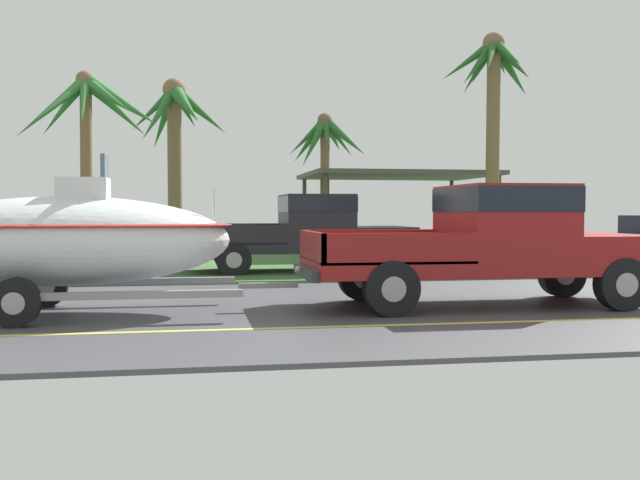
{
  "coord_description": "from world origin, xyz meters",
  "views": [
    {
      "loc": [
        -4.91,
        -11.11,
        1.5
      ],
      "look_at": [
        -2.88,
        0.58,
        1.03
      ],
      "focal_mm": 41.32,
      "sensor_mm": 36.0,
      "label": 1
    }
  ],
  "objects_px": {
    "carport_awning": "(395,177)",
    "palm_tree_near_right": "(176,130)",
    "palm_tree_mid": "(91,117)",
    "palm_tree_far_left": "(494,90)",
    "parked_pickup_background": "(314,230)",
    "palm_tree_near_left": "(325,147)",
    "boat_on_trailer": "(66,240)",
    "pickup_truck_towing": "(501,239)"
  },
  "relations": [
    {
      "from": "parked_pickup_background",
      "to": "palm_tree_near_right",
      "type": "relative_size",
      "value": 1.07
    },
    {
      "from": "pickup_truck_towing",
      "to": "boat_on_trailer",
      "type": "height_order",
      "value": "boat_on_trailer"
    },
    {
      "from": "boat_on_trailer",
      "to": "parked_pickup_background",
      "type": "relative_size",
      "value": 1.07
    },
    {
      "from": "carport_awning",
      "to": "palm_tree_near_left",
      "type": "relative_size",
      "value": 1.22
    },
    {
      "from": "boat_on_trailer",
      "to": "parked_pickup_background",
      "type": "height_order",
      "value": "boat_on_trailer"
    },
    {
      "from": "palm_tree_mid",
      "to": "carport_awning",
      "type": "bearing_deg",
      "value": 27.97
    },
    {
      "from": "carport_awning",
      "to": "palm_tree_near_right",
      "type": "distance_m",
      "value": 7.76
    },
    {
      "from": "palm_tree_far_left",
      "to": "pickup_truck_towing",
      "type": "bearing_deg",
      "value": -112.33
    },
    {
      "from": "parked_pickup_background",
      "to": "palm_tree_near_left",
      "type": "height_order",
      "value": "palm_tree_near_left"
    },
    {
      "from": "boat_on_trailer",
      "to": "palm_tree_far_left",
      "type": "relative_size",
      "value": 0.87
    },
    {
      "from": "palm_tree_near_right",
      "to": "palm_tree_mid",
      "type": "xyz_separation_m",
      "value": [
        -2.03,
        -2.01,
        0.06
      ]
    },
    {
      "from": "parked_pickup_background",
      "to": "palm_tree_far_left",
      "type": "bearing_deg",
      "value": 29.26
    },
    {
      "from": "palm_tree_near_left",
      "to": "palm_tree_mid",
      "type": "relative_size",
      "value": 0.99
    },
    {
      "from": "palm_tree_near_left",
      "to": "palm_tree_near_right",
      "type": "relative_size",
      "value": 0.94
    },
    {
      "from": "palm_tree_mid",
      "to": "palm_tree_near_left",
      "type": "bearing_deg",
      "value": 42.33
    },
    {
      "from": "pickup_truck_towing",
      "to": "carport_awning",
      "type": "relative_size",
      "value": 0.95
    },
    {
      "from": "parked_pickup_background",
      "to": "palm_tree_near_left",
      "type": "xyz_separation_m",
      "value": [
        1.66,
        7.85,
        2.68
      ]
    },
    {
      "from": "boat_on_trailer",
      "to": "palm_tree_near_left",
      "type": "height_order",
      "value": "palm_tree_near_left"
    },
    {
      "from": "pickup_truck_towing",
      "to": "boat_on_trailer",
      "type": "distance_m",
      "value": 6.63
    },
    {
      "from": "boat_on_trailer",
      "to": "palm_tree_near_left",
      "type": "distance_m",
      "value": 15.96
    },
    {
      "from": "carport_awning",
      "to": "palm_tree_mid",
      "type": "relative_size",
      "value": 1.21
    },
    {
      "from": "carport_awning",
      "to": "palm_tree_far_left",
      "type": "relative_size",
      "value": 0.88
    },
    {
      "from": "parked_pickup_background",
      "to": "palm_tree_far_left",
      "type": "height_order",
      "value": "palm_tree_far_left"
    },
    {
      "from": "parked_pickup_background",
      "to": "palm_tree_mid",
      "type": "xyz_separation_m",
      "value": [
        -5.37,
        1.44,
        2.78
      ]
    },
    {
      "from": "parked_pickup_background",
      "to": "carport_awning",
      "type": "height_order",
      "value": "carport_awning"
    },
    {
      "from": "parked_pickup_background",
      "to": "pickup_truck_towing",
      "type": "bearing_deg",
      "value": -73.65
    },
    {
      "from": "carport_awning",
      "to": "palm_tree_near_right",
      "type": "bearing_deg",
      "value": -158.15
    },
    {
      "from": "palm_tree_near_left",
      "to": "palm_tree_near_right",
      "type": "xyz_separation_m",
      "value": [
        -5.0,
        -4.4,
        0.04
      ]
    },
    {
      "from": "carport_awning",
      "to": "palm_tree_near_left",
      "type": "height_order",
      "value": "palm_tree_near_left"
    },
    {
      "from": "boat_on_trailer",
      "to": "carport_awning",
      "type": "xyz_separation_m",
      "value": [
        8.49,
        12.85,
        1.55
      ]
    },
    {
      "from": "boat_on_trailer",
      "to": "palm_tree_near_right",
      "type": "xyz_separation_m",
      "value": [
        1.37,
        9.99,
        2.69
      ]
    },
    {
      "from": "palm_tree_near_left",
      "to": "palm_tree_near_right",
      "type": "bearing_deg",
      "value": -138.65
    },
    {
      "from": "palm_tree_near_left",
      "to": "pickup_truck_towing",
      "type": "bearing_deg",
      "value": -88.97
    },
    {
      "from": "palm_tree_mid",
      "to": "palm_tree_far_left",
      "type": "distance_m",
      "value": 11.59
    },
    {
      "from": "pickup_truck_towing",
      "to": "palm_tree_mid",
      "type": "distance_m",
      "value": 11.16
    },
    {
      "from": "carport_awning",
      "to": "parked_pickup_background",
      "type": "bearing_deg",
      "value": -120.99
    },
    {
      "from": "boat_on_trailer",
      "to": "carport_awning",
      "type": "distance_m",
      "value": 15.48
    },
    {
      "from": "boat_on_trailer",
      "to": "pickup_truck_towing",
      "type": "bearing_deg",
      "value": 0.0
    },
    {
      "from": "boat_on_trailer",
      "to": "carport_awning",
      "type": "bearing_deg",
      "value": 56.53
    },
    {
      "from": "parked_pickup_background",
      "to": "palm_tree_far_left",
      "type": "distance_m",
      "value": 7.98
    },
    {
      "from": "palm_tree_mid",
      "to": "palm_tree_far_left",
      "type": "relative_size",
      "value": 0.73
    },
    {
      "from": "pickup_truck_towing",
      "to": "palm_tree_mid",
      "type": "height_order",
      "value": "palm_tree_mid"
    }
  ]
}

